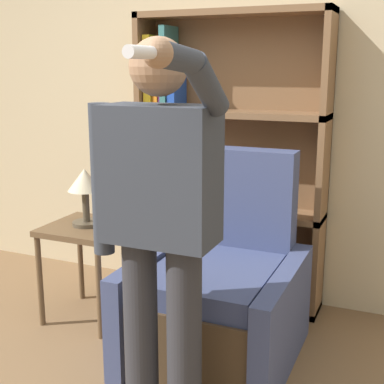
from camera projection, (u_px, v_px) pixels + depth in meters
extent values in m
cube|color=beige|center=(221.00, 94.00, 3.64)|extent=(8.00, 0.06, 2.80)
cube|color=brown|center=(147.00, 157.00, 3.76)|extent=(0.04, 0.28, 1.92)
cube|color=brown|center=(323.00, 170.00, 3.29)|extent=(0.04, 0.28, 1.92)
cube|color=brown|center=(236.00, 159.00, 3.64)|extent=(1.26, 0.01, 1.92)
cube|color=brown|center=(227.00, 295.00, 3.74)|extent=(1.26, 0.28, 0.04)
cube|color=brown|center=(229.00, 209.00, 3.60)|extent=(1.26, 0.28, 0.04)
cube|color=brown|center=(230.00, 114.00, 3.45)|extent=(1.26, 0.28, 0.04)
cube|color=brown|center=(232.00, 13.00, 3.31)|extent=(1.26, 0.28, 0.04)
cube|color=#1E47B2|center=(156.00, 243.00, 3.88)|extent=(0.05, 0.18, 0.57)
cube|color=orange|center=(162.00, 255.00, 3.88)|extent=(0.03, 0.19, 0.40)
cube|color=black|center=(168.00, 246.00, 3.85)|extent=(0.04, 0.22, 0.56)
cube|color=#9E7A47|center=(175.00, 257.00, 3.85)|extent=(0.05, 0.18, 0.40)
cube|color=#5B99A8|center=(180.00, 250.00, 3.81)|extent=(0.03, 0.19, 0.52)
cube|color=#BC4C56|center=(186.00, 250.00, 3.80)|extent=(0.05, 0.18, 0.54)
cube|color=gold|center=(153.00, 171.00, 3.76)|extent=(0.03, 0.23, 0.41)
cube|color=#9E7A47|center=(160.00, 164.00, 3.73)|extent=(0.06, 0.20, 0.51)
cube|color=#5B99A8|center=(168.00, 163.00, 3.71)|extent=(0.05, 0.21, 0.53)
cube|color=red|center=(174.00, 162.00, 3.69)|extent=(0.03, 0.22, 0.55)
cube|color=purple|center=(178.00, 162.00, 3.67)|extent=(0.03, 0.21, 0.56)
cube|color=gold|center=(153.00, 72.00, 3.60)|extent=(0.05, 0.20, 0.48)
cube|color=orange|center=(160.00, 78.00, 3.59)|extent=(0.03, 0.17, 0.40)
cube|color=purple|center=(164.00, 80.00, 3.58)|extent=(0.02, 0.16, 0.39)
cube|color=#337070|center=(169.00, 68.00, 3.55)|extent=(0.04, 0.22, 0.54)
cube|color=#1E47B2|center=(177.00, 81.00, 3.55)|extent=(0.05, 0.20, 0.36)
cube|color=#4C3823|center=(215.00, 322.00, 2.94)|extent=(0.65, 0.86, 0.42)
cube|color=#3D4770|center=(213.00, 278.00, 2.84)|extent=(0.61, 0.74, 0.12)
cube|color=#3D4770|center=(239.00, 224.00, 3.19)|extent=(0.65, 0.16, 0.91)
cube|color=#3D4770|center=(154.00, 298.00, 3.07)|extent=(0.10, 0.94, 0.56)
cube|color=#3D4770|center=(283.00, 323.00, 2.78)|extent=(0.10, 0.94, 0.56)
cylinder|color=#2D2D33|center=(141.00, 333.00, 2.35)|extent=(0.15, 0.15, 0.88)
cylinder|color=#2D2D33|center=(184.00, 342.00, 2.27)|extent=(0.15, 0.15, 0.88)
cube|color=#333842|center=(160.00, 175.00, 2.15)|extent=(0.46, 0.24, 0.56)
sphere|color=#997051|center=(158.00, 67.00, 2.05)|extent=(0.23, 0.23, 0.23)
cylinder|color=#333842|center=(102.00, 180.00, 2.27)|extent=(0.09, 0.09, 0.65)
cylinder|color=#333842|center=(207.00, 86.00, 1.87)|extent=(0.09, 0.28, 0.23)
cylinder|color=#333842|center=(177.00, 58.00, 1.63)|extent=(0.08, 0.27, 0.10)
sphere|color=#997051|center=(158.00, 53.00, 1.51)|extent=(0.09, 0.09, 0.09)
cylinder|color=white|center=(142.00, 52.00, 1.43)|extent=(0.04, 0.15, 0.04)
cube|color=brown|center=(87.00, 228.00, 3.33)|extent=(0.49, 0.49, 0.04)
cylinder|color=brown|center=(40.00, 281.00, 3.29)|extent=(0.04, 0.04, 0.58)
cylinder|color=brown|center=(99.00, 293.00, 3.13)|extent=(0.04, 0.04, 0.58)
cylinder|color=brown|center=(80.00, 259.00, 3.68)|extent=(0.04, 0.04, 0.58)
cylinder|color=brown|center=(135.00, 268.00, 3.51)|extent=(0.04, 0.04, 0.58)
cylinder|color=#4C4233|center=(87.00, 223.00, 3.32)|extent=(0.18, 0.18, 0.02)
cylinder|color=#4C4233|center=(86.00, 206.00, 3.30)|extent=(0.04, 0.04, 0.20)
cone|color=beige|center=(85.00, 180.00, 3.26)|extent=(0.21, 0.21, 0.14)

